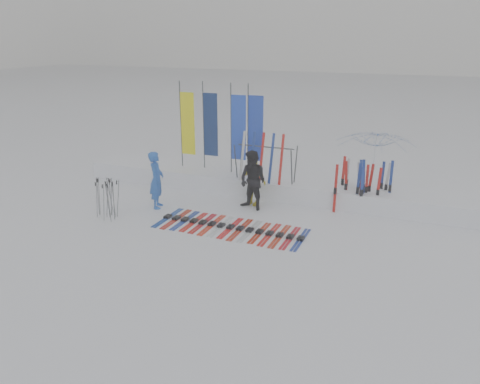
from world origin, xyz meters
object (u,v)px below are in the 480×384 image
at_px(ski_row, 230,227).
at_px(ski_rack, 266,158).
at_px(person_black, 253,181).
at_px(person_yellow, 253,181).
at_px(person_blue, 157,180).
at_px(tent_canopy, 373,165).

relative_size(ski_row, ski_rack, 2.16).
height_order(person_black, ski_rack, person_black).
height_order(person_black, person_yellow, person_black).
relative_size(person_black, person_yellow, 1.22).
bearing_deg(person_blue, person_black, -92.10).
relative_size(person_black, ski_row, 0.44).
distance_m(person_blue, tent_canopy, 7.24).
bearing_deg(person_black, ski_rack, 107.76).
relative_size(tent_canopy, ski_rack, 1.30).
height_order(ski_row, ski_rack, ski_rack).
relative_size(person_black, tent_canopy, 0.72).
xyz_separation_m(person_black, ski_rack, (-0.04, 1.30, 0.42)).
bearing_deg(tent_canopy, person_yellow, -149.88).
bearing_deg(tent_canopy, person_blue, -150.82).
bearing_deg(person_black, person_yellow, 124.58).
bearing_deg(person_black, tent_canopy, 52.31).
relative_size(person_blue, person_yellow, 1.18).
xyz_separation_m(person_blue, ski_row, (2.91, -0.70, -0.90)).
xyz_separation_m(ski_row, ski_rack, (-0.02, 3.04, 1.35)).
relative_size(person_yellow, tent_canopy, 0.60).
height_order(person_yellow, tent_canopy, tent_canopy).
distance_m(tent_canopy, ski_rack, 3.63).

